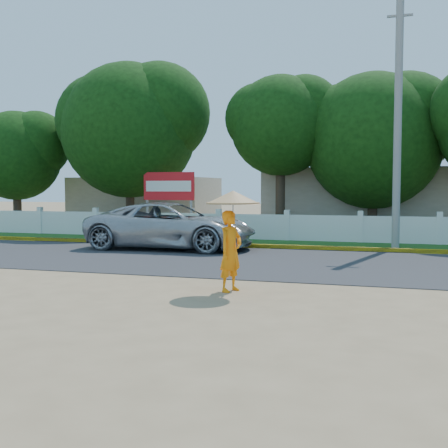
# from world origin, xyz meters

# --- Properties ---
(ground) EXTENTS (120.00, 120.00, 0.00)m
(ground) POSITION_xyz_m (0.00, 0.00, 0.00)
(ground) COLOR #9E8460
(ground) RESTS_ON ground
(road) EXTENTS (60.00, 7.00, 0.02)m
(road) POSITION_xyz_m (0.00, 4.50, 0.01)
(road) COLOR #38383A
(road) RESTS_ON ground
(grass_verge) EXTENTS (60.00, 3.50, 0.03)m
(grass_verge) POSITION_xyz_m (0.00, 9.75, 0.01)
(grass_verge) COLOR #2D601E
(grass_verge) RESTS_ON ground
(curb) EXTENTS (40.00, 0.18, 0.16)m
(curb) POSITION_xyz_m (0.00, 8.05, 0.08)
(curb) COLOR yellow
(curb) RESTS_ON ground
(fence) EXTENTS (40.00, 0.10, 1.10)m
(fence) POSITION_xyz_m (0.00, 11.20, 0.55)
(fence) COLOR silver
(fence) RESTS_ON ground
(building_near) EXTENTS (10.00, 6.00, 3.20)m
(building_near) POSITION_xyz_m (3.00, 18.00, 1.60)
(building_near) COLOR #B7AD99
(building_near) RESTS_ON ground
(building_far) EXTENTS (8.00, 5.00, 2.80)m
(building_far) POSITION_xyz_m (-10.00, 19.00, 1.40)
(building_far) COLOR #B7AD99
(building_far) RESTS_ON ground
(utility_pole) EXTENTS (0.28, 0.28, 9.20)m
(utility_pole) POSITION_xyz_m (4.36, 9.45, 4.60)
(utility_pole) COLOR gray
(utility_pole) RESTS_ON ground
(vehicle) EXTENTS (6.18, 2.93, 1.70)m
(vehicle) POSITION_xyz_m (-3.48, 6.93, 0.85)
(vehicle) COLOR #A7ABAF
(vehicle) RESTS_ON ground
(monk_with_parasol) EXTENTS (1.21, 1.21, 2.19)m
(monk_with_parasol) POSITION_xyz_m (0.90, -0.41, 1.43)
(monk_with_parasol) COLOR orange
(monk_with_parasol) RESTS_ON ground
(billboard) EXTENTS (2.50, 0.13, 2.95)m
(billboard) POSITION_xyz_m (-5.77, 12.30, 2.14)
(billboard) COLOR gray
(billboard) RESTS_ON ground
(tree_row) EXTENTS (35.84, 7.91, 8.83)m
(tree_row) POSITION_xyz_m (0.94, 14.16, 4.94)
(tree_row) COLOR #473828
(tree_row) RESTS_ON ground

